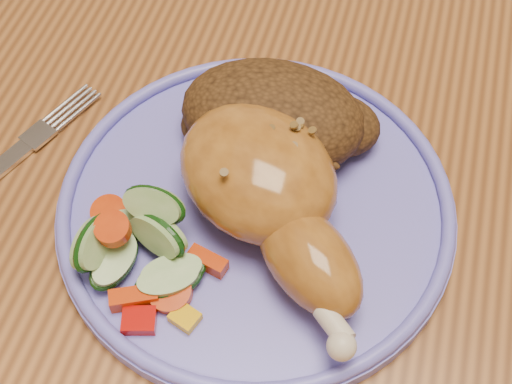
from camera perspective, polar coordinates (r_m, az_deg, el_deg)
dining_table at (r=0.64m, az=11.96°, el=0.32°), size 0.90×1.40×0.75m
plate at (r=0.50m, az=0.00°, el=-1.35°), size 0.28×0.28×0.01m
plate_rim at (r=0.49m, az=0.00°, el=-0.65°), size 0.28×0.28×0.01m
chicken_leg at (r=0.47m, az=1.11°, el=-0.00°), size 0.17×0.19×0.06m
rice_pilaf at (r=0.52m, az=1.66°, el=5.97°), size 0.14×0.10×0.06m
vegetable_pile at (r=0.47m, az=-9.18°, el=-4.60°), size 0.11×0.10×0.05m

